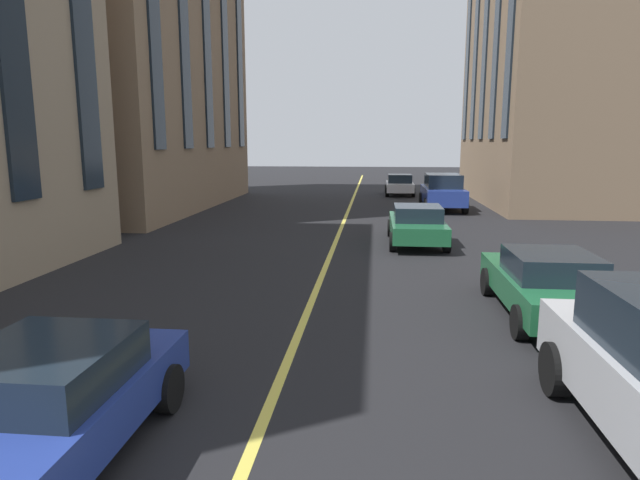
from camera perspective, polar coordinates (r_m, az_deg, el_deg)
lane_centre_line at (r=18.64m, az=1.48°, el=-0.63°), size 80.00×0.16×0.01m
car_blue_far at (r=29.19m, az=12.78°, el=5.00°), size 4.70×2.14×1.88m
car_white_parked_b at (r=36.80m, az=8.37°, el=5.78°), size 3.90×1.89×1.40m
car_green_trailing at (r=19.19m, az=10.16°, el=1.64°), size 4.40×1.95×1.37m
car_green_parked_a at (r=11.99m, az=22.78°, el=-4.21°), size 4.40×1.95×1.37m
car_blue_mid at (r=6.81m, az=-27.39°, el=-15.57°), size 4.40×1.95×1.37m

